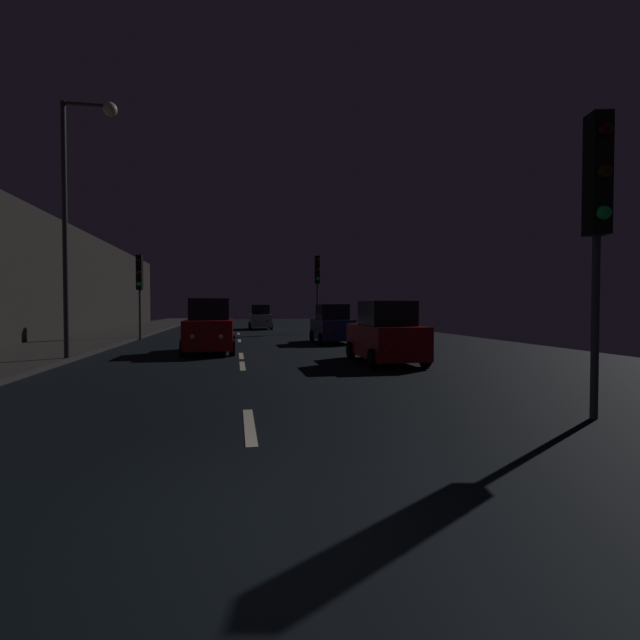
% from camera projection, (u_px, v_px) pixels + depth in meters
% --- Properties ---
extents(ground, '(27.66, 84.00, 0.02)m').
position_uv_depth(ground, '(239.00, 337.00, 28.20)').
color(ground, black).
extents(sidewalk_left, '(4.40, 84.00, 0.15)m').
position_uv_depth(sidewalk_left, '(104.00, 337.00, 26.84)').
color(sidewalk_left, '#33302D').
rests_on(sidewalk_left, ground).
extents(building_facade_left, '(0.80, 63.00, 6.70)m').
position_uv_depth(building_facade_left, '(26.00, 275.00, 22.85)').
color(building_facade_left, '#2D2B28').
rests_on(building_facade_left, ground).
extents(lane_centerline, '(0.16, 26.88, 0.01)m').
position_uv_depth(lane_centerline, '(241.00, 351.00, 18.90)').
color(lane_centerline, beige).
rests_on(lane_centerline, ground).
extents(traffic_light_far_left, '(0.33, 0.47, 4.62)m').
position_uv_depth(traffic_light_far_left, '(139.00, 279.00, 25.56)').
color(traffic_light_far_left, '#38383A').
rests_on(traffic_light_far_left, ground).
extents(traffic_light_far_right, '(0.31, 0.46, 5.29)m').
position_uv_depth(traffic_light_far_right, '(317.00, 276.00, 32.18)').
color(traffic_light_far_right, '#38383A').
rests_on(traffic_light_far_right, ground).
extents(traffic_light_near_right, '(0.37, 0.48, 4.82)m').
position_uv_depth(traffic_light_near_right, '(598.00, 198.00, 7.39)').
color(traffic_light_near_right, '#38383A').
rests_on(traffic_light_near_right, ground).
extents(streetlamp_overhead, '(1.70, 0.44, 8.36)m').
position_uv_depth(streetlamp_overhead, '(78.00, 193.00, 14.99)').
color(streetlamp_overhead, '#2D2D30').
rests_on(streetlamp_overhead, ground).
extents(car_approaching_headlights, '(1.94, 4.20, 2.11)m').
position_uv_depth(car_approaching_headlights, '(210.00, 328.00, 18.45)').
color(car_approaching_headlights, maroon).
rests_on(car_approaching_headlights, ground).
extents(car_distant_taillights, '(1.80, 3.89, 1.96)m').
position_uv_depth(car_distant_taillights, '(260.00, 318.00, 37.89)').
color(car_distant_taillights, '#A5A8AD').
rests_on(car_distant_taillights, ground).
extents(car_parked_right_far, '(1.76, 3.81, 1.92)m').
position_uv_depth(car_parked_right_far, '(332.00, 325.00, 23.46)').
color(car_parked_right_far, '#141E51').
rests_on(car_parked_right_far, ground).
extents(car_parked_right_near, '(1.81, 3.91, 1.97)m').
position_uv_depth(car_parked_right_near, '(385.00, 335.00, 15.05)').
color(car_parked_right_near, maroon).
rests_on(car_parked_right_near, ground).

